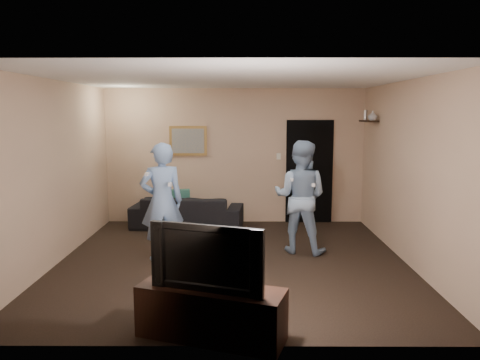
{
  "coord_description": "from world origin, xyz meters",
  "views": [
    {
      "loc": [
        0.14,
        -6.56,
        2.14
      ],
      "look_at": [
        0.11,
        0.3,
        1.15
      ],
      "focal_mm": 35.0,
      "sensor_mm": 36.0,
      "label": 1
    }
  ],
  "objects_px": {
    "sofa": "(187,212)",
    "wii_player_right": "(300,197)",
    "tv_console": "(211,313)",
    "television": "(211,255)",
    "wii_player_left": "(162,202)"
  },
  "relations": [
    {
      "from": "tv_console",
      "to": "wii_player_left",
      "type": "bearing_deg",
      "value": 128.12
    },
    {
      "from": "sofa",
      "to": "tv_console",
      "type": "xyz_separation_m",
      "value": [
        0.73,
        -4.36,
        -0.05
      ]
    },
    {
      "from": "tv_console",
      "to": "television",
      "type": "bearing_deg",
      "value": 0.0
    },
    {
      "from": "sofa",
      "to": "television",
      "type": "xyz_separation_m",
      "value": [
        0.73,
        -4.36,
        0.52
      ]
    },
    {
      "from": "sofa",
      "to": "wii_player_right",
      "type": "height_order",
      "value": "wii_player_right"
    },
    {
      "from": "sofa",
      "to": "wii_player_right",
      "type": "xyz_separation_m",
      "value": [
        1.92,
        -1.54,
        0.56
      ]
    },
    {
      "from": "tv_console",
      "to": "wii_player_left",
      "type": "height_order",
      "value": "wii_player_left"
    },
    {
      "from": "tv_console",
      "to": "wii_player_left",
      "type": "xyz_separation_m",
      "value": [
        -0.87,
        2.43,
        0.61
      ]
    },
    {
      "from": "sofa",
      "to": "tv_console",
      "type": "distance_m",
      "value": 4.42
    },
    {
      "from": "television",
      "to": "wii_player_left",
      "type": "distance_m",
      "value": 2.58
    },
    {
      "from": "wii_player_left",
      "to": "wii_player_right",
      "type": "height_order",
      "value": "wii_player_right"
    },
    {
      "from": "sofa",
      "to": "wii_player_right",
      "type": "distance_m",
      "value": 2.52
    },
    {
      "from": "sofa",
      "to": "wii_player_left",
      "type": "bearing_deg",
      "value": 91.38
    },
    {
      "from": "wii_player_left",
      "to": "wii_player_right",
      "type": "xyz_separation_m",
      "value": [
        2.06,
        0.39,
        0.0
      ]
    },
    {
      "from": "sofa",
      "to": "television",
      "type": "relative_size",
      "value": 1.86
    }
  ]
}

